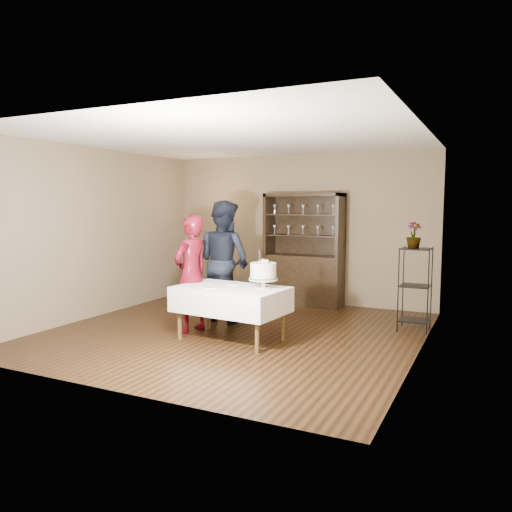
% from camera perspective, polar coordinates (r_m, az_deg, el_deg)
% --- Properties ---
extents(floor, '(5.00, 5.00, 0.00)m').
position_cam_1_polar(floor, '(7.18, -2.44, -8.66)').
color(floor, black).
rests_on(floor, ground).
extents(ceiling, '(5.00, 5.00, 0.00)m').
position_cam_1_polar(ceiling, '(7.00, -2.54, 13.25)').
color(ceiling, white).
rests_on(ceiling, back_wall).
extents(back_wall, '(5.00, 0.02, 2.70)m').
position_cam_1_polar(back_wall, '(9.24, 4.89, 3.09)').
color(back_wall, '#73644A').
rests_on(back_wall, floor).
extents(wall_left, '(0.02, 5.00, 2.70)m').
position_cam_1_polar(wall_left, '(8.44, -17.63, 2.55)').
color(wall_left, '#73644A').
rests_on(wall_left, floor).
extents(wall_right, '(0.02, 5.00, 2.70)m').
position_cam_1_polar(wall_right, '(6.18, 18.37, 1.38)').
color(wall_right, '#73644A').
rests_on(wall_right, floor).
extents(china_hutch, '(1.40, 0.48, 2.00)m').
position_cam_1_polar(china_hutch, '(8.99, 5.47, -1.38)').
color(china_hutch, black).
rests_on(china_hutch, floor).
extents(plant_etagere, '(0.42, 0.42, 1.20)m').
position_cam_1_polar(plant_etagere, '(7.48, 17.73, -3.25)').
color(plant_etagere, black).
rests_on(plant_etagere, floor).
extents(cake_table, '(1.51, 1.02, 0.72)m').
position_cam_1_polar(cake_table, '(6.66, -2.89, -5.00)').
color(cake_table, silver).
rests_on(cake_table, floor).
extents(woman, '(0.51, 0.67, 1.66)m').
position_cam_1_polar(woman, '(7.13, -7.40, -2.01)').
color(woman, '#3C050D').
rests_on(woman, floor).
extents(man, '(1.07, 0.93, 1.87)m').
position_cam_1_polar(man, '(7.71, -3.68, -0.58)').
color(man, black).
rests_on(man, floor).
extents(cake, '(0.45, 0.45, 0.52)m').
position_cam_1_polar(cake, '(6.51, 0.84, -1.86)').
color(cake, silver).
rests_on(cake, cake_table).
extents(plate_near, '(0.25, 0.25, 0.01)m').
position_cam_1_polar(plate_near, '(6.57, -5.15, -3.59)').
color(plate_near, silver).
rests_on(plate_near, cake_table).
extents(plate_far, '(0.23, 0.23, 0.01)m').
position_cam_1_polar(plate_far, '(6.82, -2.69, -3.22)').
color(plate_far, silver).
rests_on(plate_far, cake_table).
extents(potted_plant, '(0.28, 0.28, 0.37)m').
position_cam_1_polar(potted_plant, '(7.41, 17.59, 2.30)').
color(potted_plant, '#3C612E').
rests_on(potted_plant, plant_etagere).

